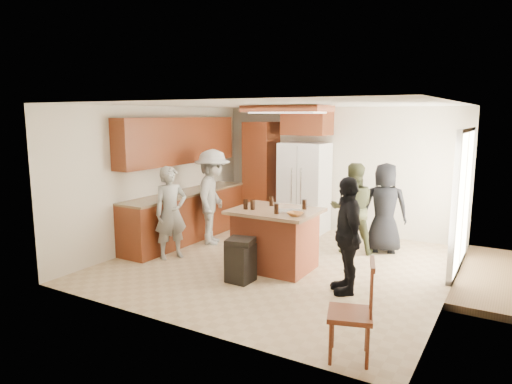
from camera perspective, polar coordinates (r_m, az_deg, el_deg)
The scene contains 12 objects.
person_front_left at distance 7.60m, azimuth -10.60°, elevation -2.56°, with size 0.56×0.41×1.53m, color gray.
person_behind_left at distance 7.92m, azimuth 11.98°, elevation -2.02°, with size 0.76×0.47×1.56m, color #33351F.
person_behind_right at distance 8.10m, azimuth 15.78°, elevation -1.92°, with size 0.76×0.49×1.55m, color black.
person_side_right at distance 6.15m, azimuth 11.31°, elevation -5.32°, with size 0.92×0.47×1.56m, color black.
person_counter at distance 8.35m, azimuth -5.44°, elevation -0.63°, with size 1.12×0.52×1.74m, color gray.
left_cabinetry at distance 8.67m, azimuth -8.99°, elevation 0.27°, with size 0.64×3.00×2.30m.
back_wall_units at distance 9.60m, azimuth 2.04°, elevation 3.84°, with size 1.80×0.60×2.45m.
refrigerator at distance 9.24m, azimuth 6.06°, elevation 0.57°, with size 0.90×0.76×1.80m.
kitchen_island at distance 7.03m, azimuth 2.41°, elevation -5.83°, with size 1.28×1.03×0.93m.
island_items at distance 6.75m, azimuth 3.24°, elevation -2.12°, with size 1.01×0.65×0.15m.
trash_bin at distance 6.53m, azimuth -1.95°, elevation -8.47°, with size 0.43×0.43×0.63m.
spindle_chair at distance 4.63m, azimuth 11.94°, elevation -14.73°, with size 0.53×0.53×0.99m.
Camera 1 is at (3.20, -6.20, 2.35)m, focal length 32.00 mm.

